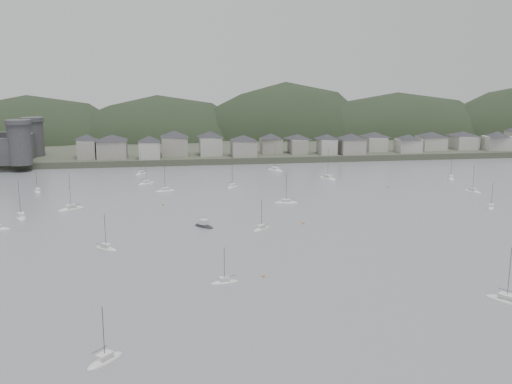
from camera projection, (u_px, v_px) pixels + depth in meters
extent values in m
plane|color=slate|center=(315.00, 298.00, 113.95)|extent=(900.00, 900.00, 0.00)
cube|color=#383D2D|center=(206.00, 135.00, 399.12)|extent=(900.00, 250.00, 3.00)
ellipsoid|color=black|center=(31.00, 160.00, 362.26)|extent=(138.98, 92.48, 81.13)
ellipsoid|color=black|center=(159.00, 157.00, 375.09)|extent=(132.08, 90.41, 79.74)
ellipsoid|color=black|center=(285.00, 158.00, 388.32)|extent=(133.88, 88.37, 101.41)
ellipsoid|color=black|center=(395.00, 153.00, 394.45)|extent=(165.81, 81.78, 82.55)
cylinder|color=#363538|center=(20.00, 145.00, 258.17)|extent=(10.00, 10.00, 18.00)
cylinder|color=#363538|center=(33.00, 139.00, 285.37)|extent=(10.00, 10.00, 17.00)
cube|color=#363538|center=(27.00, 147.00, 272.32)|extent=(3.50, 30.00, 12.00)
cube|color=gray|center=(87.00, 149.00, 278.67)|extent=(8.34, 12.91, 8.59)
pyramid|color=#25252A|center=(87.00, 137.00, 277.51)|extent=(15.78, 15.78, 3.01)
cube|color=gray|center=(112.00, 149.00, 279.85)|extent=(13.68, 13.35, 8.36)
pyramid|color=#25252A|center=(112.00, 138.00, 278.72)|extent=(20.07, 20.07, 2.93)
cube|color=#B0ADA5|center=(150.00, 150.00, 277.45)|extent=(9.78, 10.20, 8.08)
pyramid|color=#25252A|center=(149.00, 139.00, 276.35)|extent=(14.83, 14.83, 2.83)
cube|color=gray|center=(175.00, 146.00, 288.50)|extent=(12.59, 13.33, 9.09)
pyramid|color=#25252A|center=(174.00, 134.00, 287.27)|extent=(19.24, 19.24, 3.18)
cube|color=#B0ADA5|center=(211.00, 146.00, 289.73)|extent=(10.74, 12.17, 8.87)
pyramid|color=#25252A|center=(210.00, 134.00, 288.53)|extent=(17.01, 17.01, 3.10)
cube|color=gray|center=(244.00, 148.00, 285.88)|extent=(11.63, 12.09, 7.69)
pyramid|color=#25252A|center=(243.00, 138.00, 284.84)|extent=(17.61, 17.61, 2.69)
cube|color=gray|center=(271.00, 146.00, 296.62)|extent=(10.37, 9.35, 7.44)
pyramid|color=#25252A|center=(271.00, 136.00, 295.61)|extent=(14.65, 14.65, 2.60)
cube|color=gray|center=(298.00, 146.00, 296.36)|extent=(8.24, 12.20, 7.22)
pyramid|color=#25252A|center=(298.00, 137.00, 295.38)|extent=(15.17, 15.17, 2.53)
cube|color=#B0ADA5|center=(327.00, 147.00, 293.37)|extent=(8.06, 10.91, 7.46)
pyramid|color=#25252A|center=(327.00, 137.00, 292.36)|extent=(14.08, 14.08, 2.61)
cube|color=gray|center=(351.00, 146.00, 293.78)|extent=(11.73, 11.78, 7.66)
pyramid|color=#25252A|center=(352.00, 136.00, 292.74)|extent=(17.46, 17.46, 2.68)
cube|color=#B0ADA5|center=(374.00, 144.00, 305.76)|extent=(10.19, 13.02, 7.33)
pyramid|color=#25252A|center=(375.00, 134.00, 304.76)|extent=(17.23, 17.23, 2.57)
cube|color=#B0ADA5|center=(408.00, 146.00, 299.51)|extent=(11.70, 9.81, 6.88)
pyramid|color=#25252A|center=(409.00, 137.00, 298.58)|extent=(15.97, 15.97, 2.41)
cube|color=#B0ADA5|center=(431.00, 143.00, 310.62)|extent=(12.83, 12.48, 7.00)
pyramid|color=#25252A|center=(432.00, 134.00, 309.67)|extent=(18.79, 18.79, 2.45)
cube|color=#B0ADA5|center=(463.00, 142.00, 313.92)|extent=(11.07, 13.50, 6.97)
pyramid|color=#25252A|center=(463.00, 134.00, 312.97)|extent=(18.25, 18.25, 2.44)
cube|color=#B0ADA5|center=(497.00, 143.00, 308.75)|extent=(13.75, 9.12, 7.34)
pyramid|color=#25252A|center=(498.00, 134.00, 307.76)|extent=(16.97, 16.97, 2.57)
ellipsoid|color=silver|center=(328.00, 179.00, 241.54)|extent=(6.97, 10.52, 2.01)
cube|color=silver|center=(328.00, 176.00, 241.28)|extent=(3.44, 4.12, 0.70)
cylinder|color=#3F3F42|center=(328.00, 164.00, 240.25)|extent=(0.12, 0.12, 12.59)
cylinder|color=#3F3F42|center=(327.00, 175.00, 239.45)|extent=(1.90, 4.20, 0.10)
ellipsoid|color=silver|center=(261.00, 229.00, 163.64)|extent=(6.48, 6.14, 1.35)
cube|color=silver|center=(261.00, 226.00, 163.44)|extent=(2.76, 2.69, 0.70)
cylinder|color=#3F3F42|center=(262.00, 214.00, 162.76)|extent=(0.12, 0.12, 8.46)
cylinder|color=#3F3F42|center=(265.00, 225.00, 162.68)|extent=(2.33, 2.11, 0.10)
ellipsoid|color=silver|center=(71.00, 210.00, 187.30)|extent=(9.24, 7.42, 1.83)
cube|color=silver|center=(71.00, 206.00, 187.06)|extent=(3.77, 3.42, 0.70)
cylinder|color=#3F3F42|center=(70.00, 192.00, 186.12)|extent=(0.12, 0.12, 11.41)
cylinder|color=#3F3F42|center=(75.00, 205.00, 186.29)|extent=(3.50, 2.32, 0.10)
ellipsoid|color=silver|center=(275.00, 171.00, 262.22)|extent=(7.45, 9.51, 1.87)
cube|color=silver|center=(275.00, 168.00, 261.97)|extent=(3.47, 3.86, 0.70)
cylinder|color=#3F3F42|center=(275.00, 157.00, 261.02)|extent=(0.12, 0.12, 11.66)
cylinder|color=#3F3F42|center=(276.00, 166.00, 263.38)|extent=(2.30, 3.62, 0.10)
ellipsoid|color=silver|center=(472.00, 192.00, 215.31)|extent=(5.03, 8.33, 1.59)
cube|color=silver|center=(473.00, 189.00, 215.09)|extent=(2.57, 3.20, 0.70)
cylinder|color=#3F3F42|center=(474.00, 178.00, 214.29)|extent=(0.12, 0.12, 9.92)
cylinder|color=#3F3F42|center=(474.00, 188.00, 213.61)|extent=(1.28, 3.40, 0.10)
ellipsoid|color=silver|center=(106.00, 249.00, 145.28)|extent=(6.95, 6.26, 1.42)
cube|color=silver|center=(106.00, 245.00, 145.07)|extent=(2.92, 2.79, 0.70)
cylinder|color=#3F3F42|center=(105.00, 231.00, 144.35)|extent=(0.12, 0.12, 8.89)
cylinder|color=#3F3F42|center=(101.00, 244.00, 144.03)|extent=(2.54, 2.10, 0.10)
ellipsoid|color=silver|center=(165.00, 191.00, 216.24)|extent=(8.05, 4.52, 1.53)
cube|color=silver|center=(165.00, 188.00, 216.02)|extent=(3.05, 2.38, 0.70)
cylinder|color=#3F3F42|center=(165.00, 178.00, 215.24)|extent=(0.12, 0.12, 9.59)
cylinder|color=#3F3F42|center=(161.00, 187.00, 216.09)|extent=(3.34, 1.07, 0.10)
ellipsoid|color=silver|center=(37.00, 192.00, 215.28)|extent=(4.64, 7.60, 1.45)
cube|color=silver|center=(37.00, 189.00, 215.08)|extent=(2.36, 2.93, 0.70)
cylinder|color=#3F3F42|center=(36.00, 179.00, 214.34)|extent=(0.12, 0.12, 9.05)
cylinder|color=#3F3F42|center=(35.00, 188.00, 213.71)|extent=(1.20, 3.10, 0.10)
ellipsoid|color=silver|center=(491.00, 208.00, 189.34)|extent=(5.44, 6.81, 1.34)
cube|color=silver|center=(491.00, 205.00, 189.14)|extent=(2.51, 2.78, 0.70)
cylinder|color=#3F3F42|center=(492.00, 195.00, 188.46)|extent=(0.12, 0.12, 8.40)
cylinder|color=#3F3F42|center=(495.00, 204.00, 188.15)|extent=(1.72, 2.60, 0.10)
ellipsoid|color=silver|center=(232.00, 187.00, 223.84)|extent=(6.02, 6.94, 1.40)
cube|color=silver|center=(232.00, 185.00, 223.64)|extent=(2.71, 2.89, 0.70)
cylinder|color=#3F3F42|center=(232.00, 176.00, 222.93)|extent=(0.12, 0.12, 8.76)
cylinder|color=#3F3F42|center=(230.00, 183.00, 224.39)|extent=(1.98, 2.57, 0.10)
ellipsoid|color=silver|center=(21.00, 218.00, 176.65)|extent=(5.29, 9.28, 1.77)
cube|color=silver|center=(21.00, 214.00, 176.42)|extent=(2.76, 3.53, 0.70)
cylinder|color=#3F3F42|center=(19.00, 200.00, 175.51)|extent=(0.12, 0.12, 11.04)
cylinder|color=#3F3F42|center=(18.00, 214.00, 174.76)|extent=(1.26, 3.83, 0.10)
ellipsoid|color=silver|center=(286.00, 203.00, 196.43)|extent=(8.52, 3.68, 1.65)
cube|color=silver|center=(286.00, 200.00, 196.20)|extent=(3.10, 2.17, 0.70)
cylinder|color=#3F3F42|center=(286.00, 188.00, 195.36)|extent=(0.12, 0.12, 10.31)
cylinder|color=#3F3F42|center=(290.00, 198.00, 196.50)|extent=(3.69, 0.58, 0.10)
ellipsoid|color=silver|center=(105.00, 361.00, 88.76)|extent=(6.36, 6.70, 1.40)
cube|color=silver|center=(105.00, 355.00, 88.55)|extent=(2.79, 2.85, 0.70)
cylinder|color=#3F3F42|center=(104.00, 334.00, 87.85)|extent=(0.12, 0.12, 8.75)
cylinder|color=#3F3F42|center=(99.00, 350.00, 89.22)|extent=(2.19, 2.40, 0.10)
ellipsoid|color=silver|center=(225.00, 283.00, 122.00)|extent=(6.35, 3.01, 1.22)
cube|color=silver|center=(224.00, 279.00, 121.82)|extent=(2.34, 1.70, 0.70)
cylinder|color=#3F3F42|center=(224.00, 265.00, 121.21)|extent=(0.12, 0.12, 7.62)
cylinder|color=#3F3F42|center=(230.00, 276.00, 121.68)|extent=(2.72, 0.59, 0.10)
ellipsoid|color=silver|center=(507.00, 302.00, 111.93)|extent=(7.08, 8.62, 1.71)
cube|color=silver|center=(507.00, 296.00, 111.70)|extent=(3.24, 3.54, 0.70)
cylinder|color=#3F3F42|center=(509.00, 275.00, 110.82)|extent=(0.12, 0.12, 10.71)
cylinder|color=#3F3F42|center=(508.00, 291.00, 112.95)|extent=(2.25, 3.24, 0.10)
ellipsoid|color=silver|center=(146.00, 184.00, 230.77)|extent=(7.68, 6.97, 1.58)
cube|color=silver|center=(146.00, 181.00, 230.55)|extent=(3.23, 3.10, 0.70)
cylinder|color=#3F3F42|center=(146.00, 171.00, 229.75)|extent=(0.12, 0.12, 9.86)
cylinder|color=#3F3F42|center=(143.00, 179.00, 231.15)|extent=(2.80, 2.34, 0.10)
ellipsoid|color=silver|center=(451.00, 179.00, 241.56)|extent=(5.18, 8.58, 1.64)
cube|color=silver|center=(451.00, 176.00, 241.34)|extent=(2.65, 3.30, 0.70)
cylinder|color=#3F3F42|center=(452.00, 166.00, 240.50)|extent=(0.12, 0.12, 10.22)
cylinder|color=#3F3F42|center=(448.00, 174.00, 242.49)|extent=(1.32, 3.51, 0.10)
ellipsoid|color=silver|center=(141.00, 174.00, 253.18)|extent=(6.15, 7.35, 1.47)
cube|color=silver|center=(141.00, 172.00, 252.97)|extent=(2.80, 3.03, 0.70)
cylinder|color=#3F3F42|center=(141.00, 163.00, 252.23)|extent=(0.12, 0.12, 9.17)
cylinder|color=#3F3F42|center=(143.00, 171.00, 251.93)|extent=(1.99, 2.75, 0.10)
ellipsoid|color=black|center=(204.00, 227.00, 166.51)|extent=(6.40, 6.81, 1.52)
cube|color=silver|center=(204.00, 222.00, 166.23)|extent=(2.81, 2.82, 1.40)
cylinder|color=#3F3F42|center=(204.00, 219.00, 166.04)|extent=(0.10, 0.10, 1.20)
sphere|color=#C47B41|center=(303.00, 223.00, 170.37)|extent=(0.70, 0.70, 0.70)
sphere|color=#C47B41|center=(163.00, 205.00, 193.89)|extent=(0.70, 0.70, 0.70)
sphere|color=#C47B41|center=(263.00, 276.00, 125.84)|extent=(0.70, 0.70, 0.70)
sphere|color=#C47B41|center=(69.00, 187.00, 222.91)|extent=(0.70, 0.70, 0.70)
sphere|color=#C47B41|center=(388.00, 187.00, 223.75)|extent=(0.70, 0.70, 0.70)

